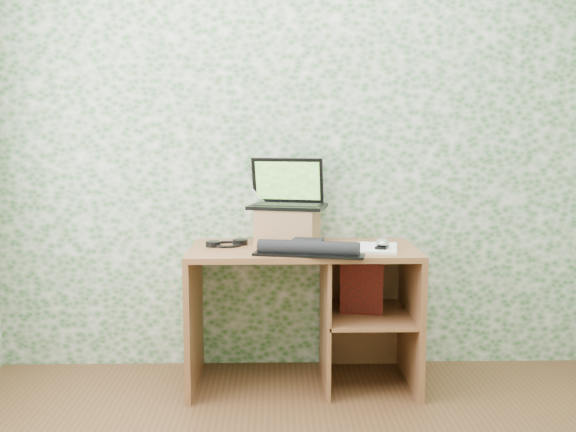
{
  "coord_description": "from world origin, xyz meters",
  "views": [
    {
      "loc": [
        -0.15,
        -1.91,
        1.35
      ],
      "look_at": [
        -0.08,
        1.39,
        0.92
      ],
      "focal_mm": 40.0,
      "sensor_mm": 36.0,
      "label": 1
    }
  ],
  "objects_px": {
    "desk": "(317,295)",
    "laptop": "(288,196)",
    "notepad": "(376,248)",
    "keyboard": "(308,248)",
    "riser": "(288,226)"
  },
  "relations": [
    {
      "from": "laptop",
      "to": "notepad",
      "type": "bearing_deg",
      "value": -15.47
    },
    {
      "from": "desk",
      "to": "notepad",
      "type": "relative_size",
      "value": 4.0
    },
    {
      "from": "desk",
      "to": "riser",
      "type": "bearing_deg",
      "value": 143.41
    },
    {
      "from": "desk",
      "to": "keyboard",
      "type": "xyz_separation_m",
      "value": [
        -0.06,
        -0.2,
        0.3
      ]
    },
    {
      "from": "riser",
      "to": "keyboard",
      "type": "height_order",
      "value": "riser"
    },
    {
      "from": "notepad",
      "to": "riser",
      "type": "bearing_deg",
      "value": 165.61
    },
    {
      "from": "desk",
      "to": "riser",
      "type": "relative_size",
      "value": 3.73
    },
    {
      "from": "desk",
      "to": "keyboard",
      "type": "distance_m",
      "value": 0.36
    },
    {
      "from": "desk",
      "to": "laptop",
      "type": "bearing_deg",
      "value": 134.35
    },
    {
      "from": "laptop",
      "to": "notepad",
      "type": "height_order",
      "value": "laptop"
    },
    {
      "from": "riser",
      "to": "notepad",
      "type": "relative_size",
      "value": 1.07
    },
    {
      "from": "desk",
      "to": "notepad",
      "type": "xyz_separation_m",
      "value": [
        0.3,
        -0.1,
        0.28
      ]
    },
    {
      "from": "riser",
      "to": "keyboard",
      "type": "xyz_separation_m",
      "value": [
        0.09,
        -0.32,
        -0.07
      ]
    },
    {
      "from": "laptop",
      "to": "notepad",
      "type": "xyz_separation_m",
      "value": [
        0.46,
        -0.26,
        -0.25
      ]
    },
    {
      "from": "laptop",
      "to": "keyboard",
      "type": "distance_m",
      "value": 0.44
    }
  ]
}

